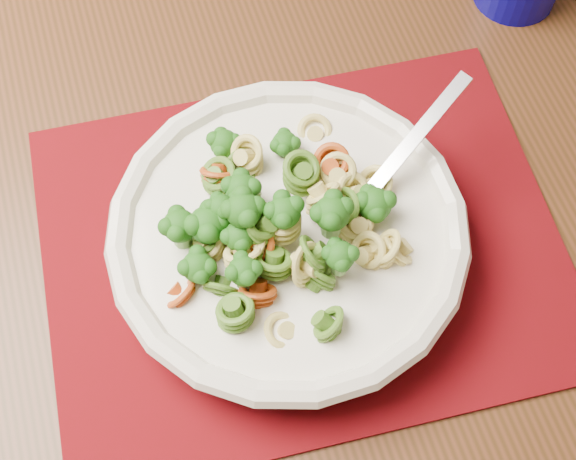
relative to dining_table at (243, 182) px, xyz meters
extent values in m
cube|color=#4E2816|center=(0.00, 0.00, 0.07)|extent=(1.51, 1.10, 0.04)
cube|color=#64040F|center=(0.04, -0.12, 0.09)|extent=(0.43, 0.35, 0.00)
cylinder|color=white|center=(0.02, -0.13, 0.10)|extent=(0.12, 0.12, 0.01)
cylinder|color=white|center=(0.02, -0.13, 0.12)|extent=(0.25, 0.25, 0.03)
torus|color=white|center=(0.02, -0.13, 0.14)|extent=(0.27, 0.27, 0.02)
camera|label=1|loc=(-0.02, -0.40, 0.67)|focal=50.00mm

